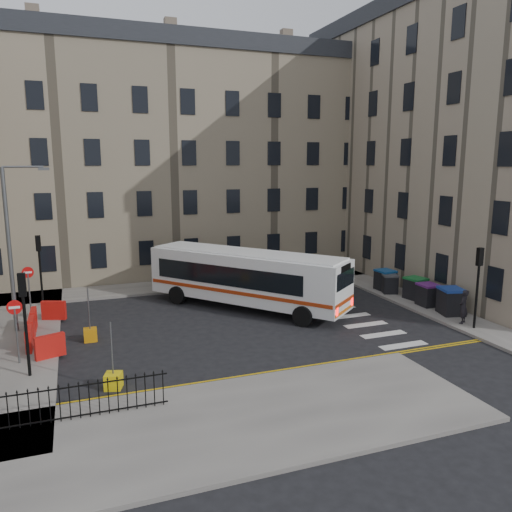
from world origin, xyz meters
TOP-DOWN VIEW (x-y plane):
  - ground at (0.00, 0.00)m, footprint 120.00×120.00m
  - pavement_north at (-6.00, 8.60)m, footprint 36.00×3.20m
  - pavement_east at (9.00, 4.00)m, footprint 2.40×26.00m
  - pavement_sw at (-7.00, -10.00)m, footprint 20.00×6.00m
  - terrace_north at (-7.00, 15.50)m, footprint 38.30×10.80m
  - corner_east at (19.00, 5.00)m, footprint 17.80×24.30m
  - traffic_light_east at (8.60, -5.50)m, footprint 0.28×0.22m
  - traffic_light_nw at (-12.00, 6.50)m, footprint 0.28×0.22m
  - traffic_light_sw at (-12.00, -4.00)m, footprint 0.28×0.22m
  - streetlamp at (-13.00, 2.00)m, footprint 0.50×0.22m
  - no_entry_north at (-12.50, 4.50)m, footprint 0.60×0.08m
  - no_entry_south at (-12.50, -2.50)m, footprint 0.60×0.08m
  - roadworks_barriers at (-11.84, 0.50)m, footprint 1.66×6.26m
  - iron_railings at (-11.25, -8.20)m, footprint 7.80×0.04m
  - bus at (-0.87, 2.24)m, footprint 9.70×10.97m
  - wheelie_bin_a at (9.12, -3.17)m, footprint 1.44×1.56m
  - wheelie_bin_b at (9.05, -1.39)m, footprint 1.04×1.19m
  - wheelie_bin_c at (9.29, 0.06)m, footprint 1.24×1.37m
  - wheelie_bin_d at (8.70, 1.87)m, footprint 1.26×1.34m
  - wheelie_bin_e at (8.83, 2.55)m, footprint 1.12×1.26m
  - pedestrian at (8.60, -4.69)m, footprint 0.77×0.71m
  - bollard_yellow at (-9.61, -0.35)m, footprint 0.60×0.60m
  - bollard_chevron at (-8.99, -5.99)m, footprint 0.75×0.75m

SIDE VIEW (x-z plane):
  - ground at x=0.00m, z-range 0.00..0.00m
  - pavement_north at x=-6.00m, z-range 0.00..0.15m
  - pavement_east at x=9.00m, z-range 0.00..0.15m
  - pavement_sw at x=-7.00m, z-range 0.00..0.15m
  - bollard_yellow at x=-9.61m, z-range 0.00..0.60m
  - bollard_chevron at x=-8.99m, z-range 0.00..0.60m
  - roadworks_barriers at x=-11.84m, z-range 0.15..1.15m
  - iron_railings at x=-11.25m, z-range 0.15..1.35m
  - wheelie_bin_d at x=8.70m, z-range 0.16..1.35m
  - wheelie_bin_b at x=9.05m, z-range 0.16..1.44m
  - wheelie_bin_e at x=8.83m, z-range 0.16..1.48m
  - wheelie_bin_c at x=9.29m, z-range 0.16..1.48m
  - wheelie_bin_a at x=9.12m, z-range 0.16..1.62m
  - pedestrian at x=8.60m, z-range 0.15..1.91m
  - bus at x=-0.87m, z-range 0.25..3.52m
  - no_entry_north at x=-12.50m, z-range 0.58..3.58m
  - no_entry_south at x=-12.50m, z-range 0.58..3.58m
  - traffic_light_east at x=8.60m, z-range 0.82..4.92m
  - traffic_light_nw at x=-12.00m, z-range 0.82..4.92m
  - traffic_light_sw at x=-12.00m, z-range 0.82..4.92m
  - streetlamp at x=-13.00m, z-range 0.27..8.41m
  - terrace_north at x=-7.00m, z-range 0.02..17.22m
  - corner_east at x=19.00m, z-range 0.02..19.22m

